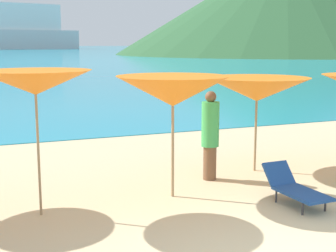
{
  "coord_description": "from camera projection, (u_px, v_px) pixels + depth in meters",
  "views": [
    {
      "loc": [
        -3.34,
        -4.4,
        2.74
      ],
      "look_at": [
        0.07,
        4.0,
        1.2
      ],
      "focal_mm": 52.26,
      "sensor_mm": 36.0,
      "label": 1
    }
  ],
  "objects": [
    {
      "name": "beachgoer_1",
      "position": [
        210.0,
        133.0,
        9.8
      ],
      "size": [
        0.36,
        0.36,
        1.8
      ],
      "rotation": [
        0.0,
        0.0,
        4.03
      ],
      "color": "brown",
      "rests_on": "ground_plane"
    },
    {
      "name": "umbrella_4",
      "position": [
        173.0,
        91.0,
        8.53
      ],
      "size": [
        2.19,
        2.19,
        2.18
      ],
      "color": "#9E7F59",
      "rests_on": "ground_plane"
    },
    {
      "name": "ground_plane",
      "position": [
        92.0,
        139.0,
        14.88
      ],
      "size": [
        50.0,
        100.0,
        0.3
      ],
      "primitive_type": "cube",
      "color": "beige"
    },
    {
      "name": "lounge_chair_4",
      "position": [
        295.0,
        187.0,
        8.39
      ],
      "size": [
        0.58,
        1.36,
        0.62
      ],
      "rotation": [
        0.0,
        0.0,
        0.04
      ],
      "color": "#1E478C",
      "rests_on": "ground_plane"
    },
    {
      "name": "cruise_ship",
      "position": [
        3.0,
        29.0,
        214.22
      ],
      "size": [
        68.04,
        23.94,
        23.09
      ],
      "rotation": [
        0.0,
        0.0,
        0.24
      ],
      "color": "silver",
      "rests_on": "ocean_water"
    },
    {
      "name": "headland_hill",
      "position": [
        285.0,
        3.0,
        119.41
      ],
      "size": [
        83.23,
        83.23,
        24.8
      ],
      "primitive_type": "cone",
      "color": "#2D5B33",
      "rests_on": "ground_plane"
    },
    {
      "name": "umbrella_3",
      "position": [
        35.0,
        83.0,
        7.54
      ],
      "size": [
        1.81,
        1.81,
        2.33
      ],
      "color": "#9E7F59",
      "rests_on": "ground_plane"
    },
    {
      "name": "umbrella_5",
      "position": [
        257.0,
        89.0,
        10.35
      ],
      "size": [
        2.27,
        2.27,
        2.03
      ],
      "color": "#9E7F59",
      "rests_on": "ground_plane"
    }
  ]
}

